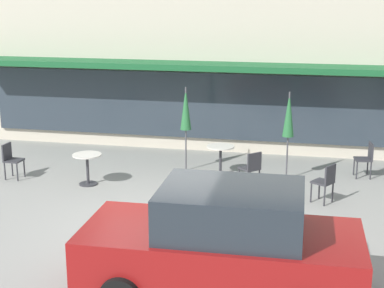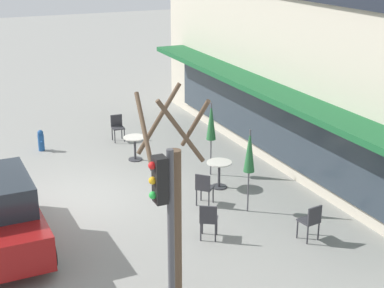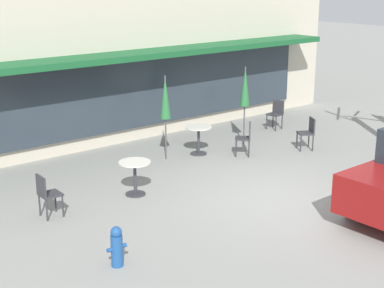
{
  "view_description": "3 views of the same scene",
  "coord_description": "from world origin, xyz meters",
  "px_view_note": "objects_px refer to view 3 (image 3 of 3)",
  "views": [
    {
      "loc": [
        3.0,
        -10.39,
        4.54
      ],
      "look_at": [
        0.2,
        2.79,
        1.03
      ],
      "focal_mm": 55.0,
      "sensor_mm": 36.0,
      "label": 1
    },
    {
      "loc": [
        14.24,
        -3.09,
        6.61
      ],
      "look_at": [
        0.38,
        3.11,
        1.27
      ],
      "focal_mm": 55.0,
      "sensor_mm": 36.0,
      "label": 2
    },
    {
      "loc": [
        -8.97,
        -7.78,
        4.66
      ],
      "look_at": [
        -0.71,
        2.29,
        0.88
      ],
      "focal_mm": 55.0,
      "sensor_mm": 36.0,
      "label": 3
    }
  ],
  "objects_px": {
    "cafe_table_near_wall": "(199,136)",
    "patio_umbrella_green_folded": "(245,87)",
    "cafe_chair_2": "(276,112)",
    "fire_hydrant": "(117,246)",
    "cafe_chair_1": "(246,136)",
    "cafe_table_streetside": "(135,172)",
    "cafe_chair_3": "(308,131)",
    "patio_umbrella_cream_folded": "(165,98)",
    "cafe_chair_0": "(47,192)"
  },
  "relations": [
    {
      "from": "cafe_table_near_wall",
      "to": "patio_umbrella_green_folded",
      "type": "bearing_deg",
      "value": -0.62
    },
    {
      "from": "cafe_table_near_wall",
      "to": "cafe_chair_2",
      "type": "height_order",
      "value": "cafe_chair_2"
    },
    {
      "from": "fire_hydrant",
      "to": "cafe_chair_1",
      "type": "bearing_deg",
      "value": 27.35
    },
    {
      "from": "cafe_table_streetside",
      "to": "cafe_chair_1",
      "type": "distance_m",
      "value": 3.93
    },
    {
      "from": "cafe_table_streetside",
      "to": "cafe_chair_2",
      "type": "height_order",
      "value": "cafe_chair_2"
    },
    {
      "from": "cafe_table_near_wall",
      "to": "cafe_chair_1",
      "type": "distance_m",
      "value": 1.25
    },
    {
      "from": "patio_umbrella_green_folded",
      "to": "cafe_table_near_wall",
      "type": "bearing_deg",
      "value": 179.38
    },
    {
      "from": "cafe_table_near_wall",
      "to": "cafe_chair_2",
      "type": "relative_size",
      "value": 0.85
    },
    {
      "from": "cafe_chair_2",
      "to": "fire_hydrant",
      "type": "bearing_deg",
      "value": -152.53
    },
    {
      "from": "patio_umbrella_green_folded",
      "to": "cafe_chair_3",
      "type": "xyz_separation_m",
      "value": [
        0.92,
        -1.55,
        -1.1
      ]
    },
    {
      "from": "cafe_table_streetside",
      "to": "fire_hydrant",
      "type": "xyz_separation_m",
      "value": [
        -2.07,
        -2.53,
        -0.16
      ]
    },
    {
      "from": "patio_umbrella_cream_folded",
      "to": "cafe_chair_0",
      "type": "height_order",
      "value": "patio_umbrella_cream_folded"
    },
    {
      "from": "cafe_table_streetside",
      "to": "cafe_chair_3",
      "type": "height_order",
      "value": "cafe_chair_3"
    },
    {
      "from": "cafe_table_near_wall",
      "to": "cafe_chair_3",
      "type": "relative_size",
      "value": 0.85
    },
    {
      "from": "cafe_table_near_wall",
      "to": "patio_umbrella_cream_folded",
      "type": "bearing_deg",
      "value": 168.26
    },
    {
      "from": "patio_umbrella_cream_folded",
      "to": "cafe_chair_0",
      "type": "distance_m",
      "value": 4.53
    },
    {
      "from": "patio_umbrella_cream_folded",
      "to": "fire_hydrant",
      "type": "height_order",
      "value": "patio_umbrella_cream_folded"
    },
    {
      "from": "cafe_table_streetside",
      "to": "cafe_chair_3",
      "type": "distance_m",
      "value": 5.6
    },
    {
      "from": "fire_hydrant",
      "to": "cafe_chair_0",
      "type": "bearing_deg",
      "value": 89.35
    },
    {
      "from": "cafe_table_streetside",
      "to": "cafe_chair_1",
      "type": "bearing_deg",
      "value": 8.1
    },
    {
      "from": "cafe_chair_3",
      "to": "cafe_chair_1",
      "type": "bearing_deg",
      "value": 158.11
    },
    {
      "from": "patio_umbrella_green_folded",
      "to": "cafe_chair_3",
      "type": "relative_size",
      "value": 2.47
    },
    {
      "from": "cafe_table_near_wall",
      "to": "patio_umbrella_green_folded",
      "type": "xyz_separation_m",
      "value": [
        1.67,
        -0.02,
        1.11
      ]
    },
    {
      "from": "cafe_table_near_wall",
      "to": "fire_hydrant",
      "type": "xyz_separation_m",
      "value": [
        -5.08,
        -3.97,
        -0.16
      ]
    },
    {
      "from": "cafe_chair_1",
      "to": "patio_umbrella_cream_folded",
      "type": "bearing_deg",
      "value": 149.43
    },
    {
      "from": "patio_umbrella_green_folded",
      "to": "cafe_table_streetside",
      "type": "bearing_deg",
      "value": -163.11
    },
    {
      "from": "cafe_table_streetside",
      "to": "patio_umbrella_green_folded",
      "type": "height_order",
      "value": "patio_umbrella_green_folded"
    },
    {
      "from": "patio_umbrella_cream_folded",
      "to": "cafe_chair_2",
      "type": "relative_size",
      "value": 2.47
    },
    {
      "from": "cafe_chair_0",
      "to": "cafe_chair_2",
      "type": "distance_m",
      "value": 8.86
    },
    {
      "from": "cafe_chair_3",
      "to": "patio_umbrella_green_folded",
      "type": "bearing_deg",
      "value": 120.78
    },
    {
      "from": "cafe_chair_1",
      "to": "cafe_chair_2",
      "type": "relative_size",
      "value": 1.0
    },
    {
      "from": "patio_umbrella_green_folded",
      "to": "cafe_chair_2",
      "type": "xyz_separation_m",
      "value": [
        1.93,
        0.56,
        -1.1
      ]
    },
    {
      "from": "cafe_table_streetside",
      "to": "fire_hydrant",
      "type": "bearing_deg",
      "value": -129.28
    },
    {
      "from": "cafe_table_near_wall",
      "to": "cafe_chair_2",
      "type": "bearing_deg",
      "value": 8.57
    },
    {
      "from": "cafe_table_streetside",
      "to": "fire_hydrant",
      "type": "height_order",
      "value": "cafe_table_streetside"
    },
    {
      "from": "fire_hydrant",
      "to": "patio_umbrella_cream_folded",
      "type": "bearing_deg",
      "value": 45.2
    },
    {
      "from": "patio_umbrella_green_folded",
      "to": "patio_umbrella_cream_folded",
      "type": "relative_size",
      "value": 1.0
    },
    {
      "from": "cafe_table_near_wall",
      "to": "cafe_table_streetside",
      "type": "bearing_deg",
      "value": -154.45
    },
    {
      "from": "cafe_table_near_wall",
      "to": "cafe_chair_0",
      "type": "xyz_separation_m",
      "value": [
        -5.05,
        -1.37,
        0.01
      ]
    },
    {
      "from": "fire_hydrant",
      "to": "patio_umbrella_green_folded",
      "type": "bearing_deg",
      "value": 30.36
    },
    {
      "from": "cafe_table_streetside",
      "to": "cafe_table_near_wall",
      "type": "bearing_deg",
      "value": 25.55
    },
    {
      "from": "patio_umbrella_green_folded",
      "to": "cafe_chair_0",
      "type": "distance_m",
      "value": 6.94
    },
    {
      "from": "patio_umbrella_cream_folded",
      "to": "cafe_chair_3",
      "type": "distance_m",
      "value": 4.1
    },
    {
      "from": "cafe_chair_0",
      "to": "patio_umbrella_cream_folded",
      "type": "bearing_deg",
      "value": 20.9
    },
    {
      "from": "cafe_table_near_wall",
      "to": "cafe_chair_1",
      "type": "bearing_deg",
      "value": -44.96
    },
    {
      "from": "cafe_chair_0",
      "to": "fire_hydrant",
      "type": "distance_m",
      "value": 2.6
    },
    {
      "from": "cafe_table_streetside",
      "to": "patio_umbrella_cream_folded",
      "type": "distance_m",
      "value": 2.86
    },
    {
      "from": "cafe_table_near_wall",
      "to": "patio_umbrella_cream_folded",
      "type": "relative_size",
      "value": 0.35
    },
    {
      "from": "cafe_table_near_wall",
      "to": "patio_umbrella_green_folded",
      "type": "distance_m",
      "value": 2.0
    },
    {
      "from": "cafe_chair_0",
      "to": "cafe_chair_2",
      "type": "bearing_deg",
      "value": 12.48
    }
  ]
}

